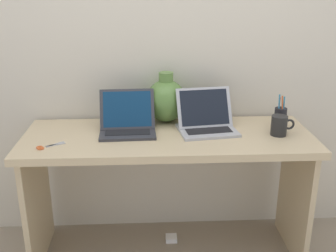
% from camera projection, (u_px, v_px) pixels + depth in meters
% --- Properties ---
extents(ground_plane, '(6.00, 6.00, 0.00)m').
position_uv_depth(ground_plane, '(168.00, 251.00, 2.48)').
color(ground_plane, gray).
extents(back_wall, '(4.40, 0.04, 2.40)m').
position_uv_depth(back_wall, '(165.00, 44.00, 2.38)').
color(back_wall, beige).
rests_on(back_wall, ground).
extents(desk, '(1.57, 0.58, 0.76)m').
position_uv_depth(desk, '(168.00, 161.00, 2.28)').
color(desk, '#D1B78C').
rests_on(desk, ground).
extents(laptop_left, '(0.31, 0.26, 0.22)m').
position_uv_depth(laptop_left, '(127.00, 121.00, 2.26)').
color(laptop_left, '#333338').
rests_on(laptop_left, desk).
extents(laptop_right, '(0.34, 0.29, 0.22)m').
position_uv_depth(laptop_right, '(206.00, 120.00, 2.28)').
color(laptop_right, '#B2B2B7').
rests_on(laptop_right, desk).
extents(green_vase, '(0.23, 0.23, 0.29)m').
position_uv_depth(green_vase, '(166.00, 100.00, 2.39)').
color(green_vase, '#5B843D').
rests_on(green_vase, desk).
extents(coffee_mug, '(0.13, 0.09, 0.11)m').
position_uv_depth(coffee_mug, '(279.00, 125.00, 2.20)').
color(coffee_mug, black).
rests_on(coffee_mug, desk).
extents(pen_cup, '(0.07, 0.07, 0.19)m').
position_uv_depth(pen_cup, '(280.00, 117.00, 2.32)').
color(pen_cup, black).
rests_on(pen_cup, desk).
extents(scissors, '(0.14, 0.11, 0.01)m').
position_uv_depth(scissors, '(46.00, 147.00, 2.06)').
color(scissors, '#B7B7BC').
rests_on(scissors, desk).
extents(power_brick, '(0.07, 0.07, 0.03)m').
position_uv_depth(power_brick, '(171.00, 238.00, 2.58)').
color(power_brick, white).
rests_on(power_brick, ground).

